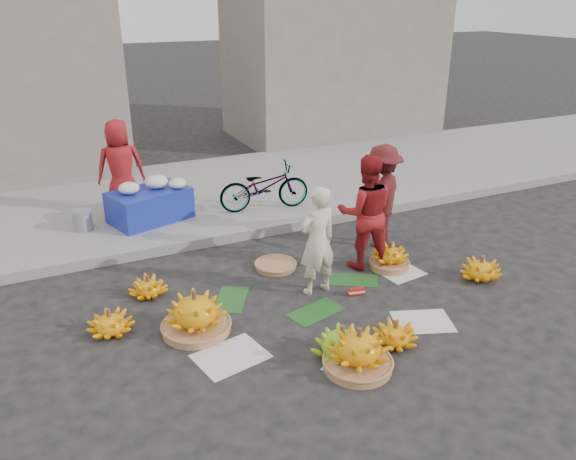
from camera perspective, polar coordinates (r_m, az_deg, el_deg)
name	(u,v)px	position (r m, az deg, el deg)	size (l,w,h in m)	color
ground	(316,302)	(6.84, 2.83, -7.35)	(80.00, 80.00, 0.00)	black
curb	(249,232)	(8.60, -4.00, -0.20)	(40.00, 0.25, 0.15)	gray
sidewalk	(207,192)	(10.47, -8.21, 3.81)	(40.00, 4.00, 0.12)	gray
building_right	(334,34)	(14.85, 4.66, 19.20)	(5.00, 3.00, 5.00)	gray
newspaper_scatter	(350,336)	(6.25, 6.30, -10.64)	(3.20, 1.80, 0.00)	silver
banana_leaves	(301,296)	(6.95, 1.32, -6.75)	(2.00, 1.00, 0.00)	#184A1A
banana_bunch_0	(195,314)	(6.26, -9.38, -8.39)	(0.80, 0.80, 0.50)	#94633E
banana_bunch_1	(342,343)	(5.85, 5.48, -11.34)	(0.62, 0.62, 0.37)	#65A617
banana_bunch_2	(358,351)	(5.68, 7.16, -12.11)	(0.80, 0.80, 0.47)	#94633E
banana_bunch_3	(395,335)	(6.12, 10.82, -10.40)	(0.58, 0.58, 0.29)	#F2A00C
banana_bunch_4	(481,269)	(7.71, 18.99, -3.77)	(0.65, 0.65, 0.33)	#F2A00C
banana_bunch_5	(390,257)	(7.70, 10.31, -2.75)	(0.58, 0.58, 0.38)	#94633E
banana_bunch_6	(110,323)	(6.49, -17.64, -9.01)	(0.55, 0.55, 0.30)	#F2A00C
banana_bunch_7	(148,287)	(7.13, -14.00, -5.67)	(0.54, 0.54, 0.28)	#F2A00C
basket_spare	(276,266)	(7.63, -1.27, -3.63)	(0.55, 0.55, 0.06)	#94633E
incense_stack	(356,291)	(7.02, 6.96, -6.21)	(0.20, 0.06, 0.08)	#AB1B12
vendor_cream	(317,241)	(6.77, 3.00, -1.14)	(0.50, 0.33, 1.38)	beige
vendor_red	(366,213)	(7.46, 7.88, 1.77)	(0.76, 0.59, 1.55)	#A91A1B
man_striped	(382,196)	(8.19, 9.49, 3.41)	(0.97, 0.56, 1.51)	maroon
flower_table	(150,203)	(9.09, -13.83, 2.69)	(1.36, 1.07, 0.69)	navy
grey_bucket	(83,220)	(9.04, -20.14, 0.95)	(0.28, 0.28, 0.31)	slate
flower_vendor	(121,167)	(9.37, -16.63, 6.12)	(0.75, 0.49, 1.53)	#A91A1B
bicycle	(264,187)	(9.25, -2.43, 4.44)	(1.50, 0.52, 0.79)	gray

